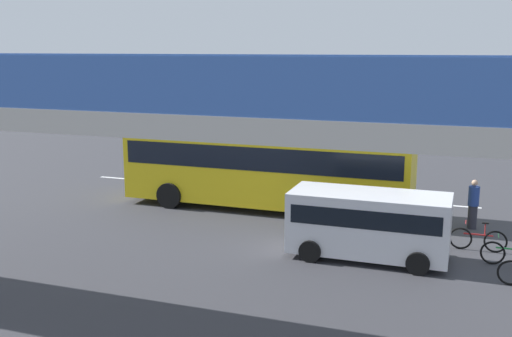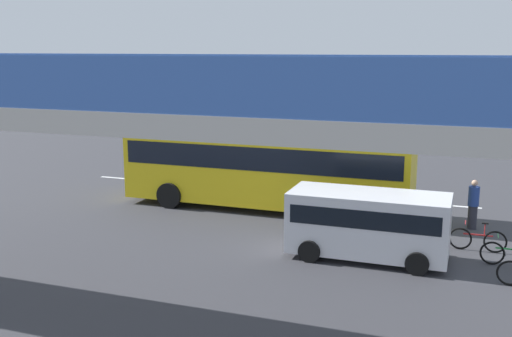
{
  "view_description": "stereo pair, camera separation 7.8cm",
  "coord_description": "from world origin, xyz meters",
  "px_view_note": "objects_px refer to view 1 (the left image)",
  "views": [
    {
      "loc": [
        -8.36,
        22.92,
        6.4
      ],
      "look_at": [
        -0.32,
        0.36,
        1.6
      ],
      "focal_mm": 42.59,
      "sensor_mm": 36.0,
      "label": 1
    },
    {
      "loc": [
        -8.44,
        22.9,
        6.4
      ],
      "look_at": [
        -0.32,
        0.36,
        1.6
      ],
      "focal_mm": 42.59,
      "sensor_mm": 36.0,
      "label": 2
    }
  ],
  "objects_px": {
    "city_bus": "(266,162)",
    "pedestrian": "(473,205)",
    "bicycle_red": "(478,240)",
    "traffic_sign": "(207,143)",
    "bicycle_green": "(512,254)",
    "parked_van": "(369,221)"
  },
  "relations": [
    {
      "from": "city_bus",
      "to": "pedestrian",
      "type": "xyz_separation_m",
      "value": [
        -7.88,
        0.16,
        -1.0
      ]
    },
    {
      "from": "bicycle_red",
      "to": "traffic_sign",
      "type": "distance_m",
      "value": 13.9
    },
    {
      "from": "traffic_sign",
      "to": "bicycle_green",
      "type": "bearing_deg",
      "value": 150.38
    },
    {
      "from": "bicycle_green",
      "to": "pedestrian",
      "type": "xyz_separation_m",
      "value": [
        1.12,
        -3.69,
        0.51
      ]
    },
    {
      "from": "bicycle_red",
      "to": "pedestrian",
      "type": "distance_m",
      "value": 2.59
    },
    {
      "from": "bicycle_green",
      "to": "traffic_sign",
      "type": "bearing_deg",
      "value": -29.62
    },
    {
      "from": "city_bus",
      "to": "bicycle_red",
      "type": "xyz_separation_m",
      "value": [
        -8.07,
        2.69,
        -1.51
      ]
    },
    {
      "from": "bicycle_red",
      "to": "traffic_sign",
      "type": "height_order",
      "value": "traffic_sign"
    },
    {
      "from": "pedestrian",
      "to": "traffic_sign",
      "type": "xyz_separation_m",
      "value": [
        12.09,
        -3.82,
        1.0
      ]
    },
    {
      "from": "parked_van",
      "to": "pedestrian",
      "type": "distance_m",
      "value": 5.3
    },
    {
      "from": "bicycle_red",
      "to": "parked_van",
      "type": "bearing_deg",
      "value": 29.49
    },
    {
      "from": "pedestrian",
      "to": "parked_van",
      "type": "bearing_deg",
      "value": 55.2
    },
    {
      "from": "city_bus",
      "to": "bicycle_red",
      "type": "distance_m",
      "value": 8.63
    },
    {
      "from": "parked_van",
      "to": "bicycle_green",
      "type": "relative_size",
      "value": 2.71
    },
    {
      "from": "city_bus",
      "to": "parked_van",
      "type": "distance_m",
      "value": 6.66
    },
    {
      "from": "bicycle_red",
      "to": "pedestrian",
      "type": "height_order",
      "value": "pedestrian"
    },
    {
      "from": "pedestrian",
      "to": "traffic_sign",
      "type": "distance_m",
      "value": 12.72
    },
    {
      "from": "traffic_sign",
      "to": "city_bus",
      "type": "bearing_deg",
      "value": 138.97
    },
    {
      "from": "pedestrian",
      "to": "traffic_sign",
      "type": "height_order",
      "value": "traffic_sign"
    },
    {
      "from": "bicycle_red",
      "to": "traffic_sign",
      "type": "bearing_deg",
      "value": -27.35
    },
    {
      "from": "pedestrian",
      "to": "traffic_sign",
      "type": "relative_size",
      "value": 0.64
    },
    {
      "from": "bicycle_green",
      "to": "traffic_sign",
      "type": "height_order",
      "value": "traffic_sign"
    }
  ]
}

